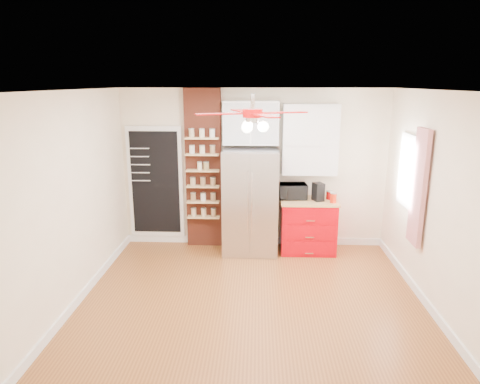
{
  "coord_description": "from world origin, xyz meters",
  "views": [
    {
      "loc": [
        0.07,
        -5.18,
        2.79
      ],
      "look_at": [
        -0.19,
        0.9,
        1.22
      ],
      "focal_mm": 32.0,
      "sensor_mm": 36.0,
      "label": 1
    }
  ],
  "objects_px": {
    "fridge": "(250,201)",
    "red_cabinet": "(308,225)",
    "toaster_oven": "(292,191)",
    "pantry_jar_oats": "(200,166)",
    "coffee_maker": "(318,192)",
    "ceiling_fan": "(253,114)",
    "canister_left": "(333,198)"
  },
  "relations": [
    {
      "from": "red_cabinet",
      "to": "pantry_jar_oats",
      "type": "distance_m",
      "value": 2.07
    },
    {
      "from": "pantry_jar_oats",
      "to": "red_cabinet",
      "type": "bearing_deg",
      "value": -2.93
    },
    {
      "from": "red_cabinet",
      "to": "pantry_jar_oats",
      "type": "xyz_separation_m",
      "value": [
        -1.82,
        0.09,
        0.98
      ]
    },
    {
      "from": "fridge",
      "to": "toaster_oven",
      "type": "distance_m",
      "value": 0.73
    },
    {
      "from": "red_cabinet",
      "to": "toaster_oven",
      "type": "bearing_deg",
      "value": 166.61
    },
    {
      "from": "ceiling_fan",
      "to": "coffee_maker",
      "type": "xyz_separation_m",
      "value": [
        1.06,
        1.64,
        -1.38
      ]
    },
    {
      "from": "fridge",
      "to": "red_cabinet",
      "type": "relative_size",
      "value": 1.86
    },
    {
      "from": "red_cabinet",
      "to": "toaster_oven",
      "type": "xyz_separation_m",
      "value": [
        -0.27,
        0.06,
        0.57
      ]
    },
    {
      "from": "toaster_oven",
      "to": "pantry_jar_oats",
      "type": "distance_m",
      "value": 1.6
    },
    {
      "from": "toaster_oven",
      "to": "ceiling_fan",
      "type": "bearing_deg",
      "value": -115.3
    },
    {
      "from": "red_cabinet",
      "to": "ceiling_fan",
      "type": "bearing_deg",
      "value": -118.71
    },
    {
      "from": "ceiling_fan",
      "to": "pantry_jar_oats",
      "type": "relative_size",
      "value": 11.11
    },
    {
      "from": "fridge",
      "to": "canister_left",
      "type": "xyz_separation_m",
      "value": [
        1.34,
        -0.11,
        0.1
      ]
    },
    {
      "from": "fridge",
      "to": "red_cabinet",
      "type": "bearing_deg",
      "value": 2.95
    },
    {
      "from": "coffee_maker",
      "to": "pantry_jar_oats",
      "type": "xyz_separation_m",
      "value": [
        -1.96,
        0.13,
        0.39
      ]
    },
    {
      "from": "canister_left",
      "to": "pantry_jar_oats",
      "type": "bearing_deg",
      "value": 173.33
    },
    {
      "from": "ceiling_fan",
      "to": "coffee_maker",
      "type": "height_order",
      "value": "ceiling_fan"
    },
    {
      "from": "toaster_oven",
      "to": "canister_left",
      "type": "relative_size",
      "value": 3.02
    },
    {
      "from": "fridge",
      "to": "ceiling_fan",
      "type": "bearing_deg",
      "value": -88.24
    },
    {
      "from": "coffee_maker",
      "to": "canister_left",
      "type": "relative_size",
      "value": 1.95
    },
    {
      "from": "coffee_maker",
      "to": "canister_left",
      "type": "xyz_separation_m",
      "value": [
        0.23,
        -0.12,
        -0.07
      ]
    },
    {
      "from": "coffee_maker",
      "to": "ceiling_fan",
      "type": "bearing_deg",
      "value": -144.37
    },
    {
      "from": "red_cabinet",
      "to": "pantry_jar_oats",
      "type": "relative_size",
      "value": 7.46
    },
    {
      "from": "toaster_oven",
      "to": "pantry_jar_oats",
      "type": "relative_size",
      "value": 3.64
    },
    {
      "from": "fridge",
      "to": "coffee_maker",
      "type": "distance_m",
      "value": 1.12
    },
    {
      "from": "red_cabinet",
      "to": "toaster_oven",
      "type": "distance_m",
      "value": 0.64
    },
    {
      "from": "red_cabinet",
      "to": "ceiling_fan",
      "type": "relative_size",
      "value": 0.67
    },
    {
      "from": "ceiling_fan",
      "to": "canister_left",
      "type": "xyz_separation_m",
      "value": [
        1.29,
        1.52,
        -1.45
      ]
    },
    {
      "from": "ceiling_fan",
      "to": "coffee_maker",
      "type": "distance_m",
      "value": 2.39
    },
    {
      "from": "red_cabinet",
      "to": "canister_left",
      "type": "relative_size",
      "value": 6.18
    },
    {
      "from": "fridge",
      "to": "canister_left",
      "type": "relative_size",
      "value": 11.51
    },
    {
      "from": "coffee_maker",
      "to": "canister_left",
      "type": "bearing_deg",
      "value": -49.8
    }
  ]
}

